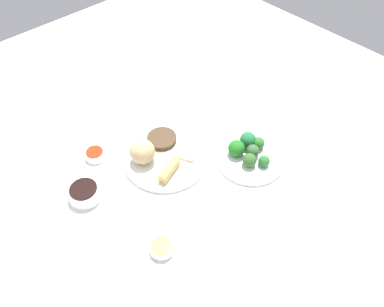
# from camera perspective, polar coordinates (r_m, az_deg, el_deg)

# --- Properties ---
(tabletop) EXTENTS (2.20, 2.20, 0.02)m
(tabletop) POSITION_cam_1_polar(r_m,az_deg,el_deg) (1.22, -3.28, -2.88)
(tabletop) COLOR white
(tabletop) RESTS_ON ground
(main_plate) EXTENTS (0.28, 0.28, 0.02)m
(main_plate) POSITION_cam_1_polar(r_m,az_deg,el_deg) (1.24, -4.03, -0.68)
(main_plate) COLOR white
(main_plate) RESTS_ON tabletop
(rice_scoop) EXTENTS (0.08, 0.08, 0.08)m
(rice_scoop) POSITION_cam_1_polar(r_m,az_deg,el_deg) (1.20, -7.59, 0.29)
(rice_scoop) COLOR tan
(rice_scoop) RESTS_ON main_plate
(spring_roll) EXTENTS (0.09, 0.05, 0.03)m
(spring_roll) POSITION_cam_1_polar(r_m,az_deg,el_deg) (1.17, -3.50, -2.55)
(spring_roll) COLOR tan
(spring_roll) RESTS_ON main_plate
(crab_rangoon_wonton) EXTENTS (0.09, 0.09, 0.01)m
(crab_rangoon_wonton) POSITION_cam_1_polar(r_m,az_deg,el_deg) (1.23, -0.74, 0.28)
(crab_rangoon_wonton) COLOR beige
(crab_rangoon_wonton) RESTS_ON main_plate
(stir_fry_heap) EXTENTS (0.10, 0.10, 0.02)m
(stir_fry_heap) POSITION_cam_1_polar(r_m,az_deg,el_deg) (1.27, -4.62, 2.24)
(stir_fry_heap) COLOR #3F2D1B
(stir_fry_heap) RESTS_ON main_plate
(broccoli_plate) EXTENTS (0.23, 0.23, 0.01)m
(broccoli_plate) POSITION_cam_1_polar(r_m,az_deg,el_deg) (1.25, 8.81, -0.63)
(broccoli_plate) COLOR white
(broccoli_plate) RESTS_ON tabletop
(broccoli_floret_0) EXTENTS (0.05, 0.05, 0.05)m
(broccoli_floret_0) POSITION_cam_1_polar(r_m,az_deg,el_deg) (1.20, 8.75, -1.00)
(broccoli_floret_0) COLOR #325C27
(broccoli_floret_0) RESTS_ON broccoli_plate
(broccoli_floret_1) EXTENTS (0.04, 0.04, 0.04)m
(broccoli_floret_1) POSITION_cam_1_polar(r_m,az_deg,el_deg) (1.23, 9.24, 0.40)
(broccoli_floret_1) COLOR #315C33
(broccoli_floret_1) RESTS_ON broccoli_plate
(broccoli_floret_2) EXTENTS (0.05, 0.05, 0.05)m
(broccoli_floret_2) POSITION_cam_1_polar(r_m,az_deg,el_deg) (1.26, 8.52, 2.11)
(broccoli_floret_2) COLOR #206C38
(broccoli_floret_2) RESTS_ON broccoli_plate
(broccoli_floret_4) EXTENTS (0.06, 0.06, 0.06)m
(broccoli_floret_4) POSITION_cam_1_polar(r_m,az_deg,el_deg) (1.23, 6.81, 0.80)
(broccoli_floret_4) COLOR #21701F
(broccoli_floret_4) RESTS_ON broccoli_plate
(broccoli_floret_5) EXTENTS (0.04, 0.04, 0.04)m
(broccoli_floret_5) POSITION_cam_1_polar(r_m,az_deg,el_deg) (1.21, 10.93, -1.14)
(broccoli_floret_5) COLOR #286B29
(broccoli_floret_5) RESTS_ON broccoli_plate
(broccoli_floret_6) EXTENTS (0.04, 0.04, 0.04)m
(broccoli_floret_6) POSITION_cam_1_polar(r_m,az_deg,el_deg) (1.26, 10.09, 1.58)
(broccoli_floret_6) COLOR #2B6828
(broccoli_floret_6) RESTS_ON broccoli_plate
(soy_sauce_bowl) EXTENTS (0.10, 0.10, 0.04)m
(soy_sauce_bowl) POSITION_cam_1_polar(r_m,az_deg,el_deg) (1.18, -16.06, -5.81)
(soy_sauce_bowl) COLOR white
(soy_sauce_bowl) RESTS_ON tabletop
(soy_sauce_bowl_liquid) EXTENTS (0.08, 0.08, 0.00)m
(soy_sauce_bowl_liquid) POSITION_cam_1_polar(r_m,az_deg,el_deg) (1.16, -16.27, -5.20)
(soy_sauce_bowl_liquid) COLOR black
(soy_sauce_bowl_liquid) RESTS_ON soy_sauce_bowl
(sauce_ramekin_hot_mustard) EXTENTS (0.07, 0.07, 0.03)m
(sauce_ramekin_hot_mustard) POSITION_cam_1_polar(r_m,az_deg,el_deg) (1.05, -4.64, -14.16)
(sauce_ramekin_hot_mustard) COLOR white
(sauce_ramekin_hot_mustard) RESTS_ON tabletop
(sauce_ramekin_hot_mustard_liquid) EXTENTS (0.05, 0.05, 0.00)m
(sauce_ramekin_hot_mustard_liquid) POSITION_cam_1_polar(r_m,az_deg,el_deg) (1.04, -4.69, -13.79)
(sauce_ramekin_hot_mustard_liquid) COLOR yellow
(sauce_ramekin_hot_mustard_liquid) RESTS_ON sauce_ramekin_hot_mustard
(sauce_ramekin_sweet_and_sour) EXTENTS (0.07, 0.07, 0.03)m
(sauce_ramekin_sweet_and_sour) POSITION_cam_1_polar(r_m,az_deg,el_deg) (1.28, -14.55, -0.18)
(sauce_ramekin_sweet_and_sour) COLOR white
(sauce_ramekin_sweet_and_sour) RESTS_ON tabletop
(sauce_ramekin_sweet_and_sour_liquid) EXTENTS (0.05, 0.05, 0.00)m
(sauce_ramekin_sweet_and_sour_liquid) POSITION_cam_1_polar(r_m,az_deg,el_deg) (1.27, -14.67, 0.26)
(sauce_ramekin_sweet_and_sour_liquid) COLOR red
(sauce_ramekin_sweet_and_sour_liquid) RESTS_ON sauce_ramekin_sweet_and_sour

